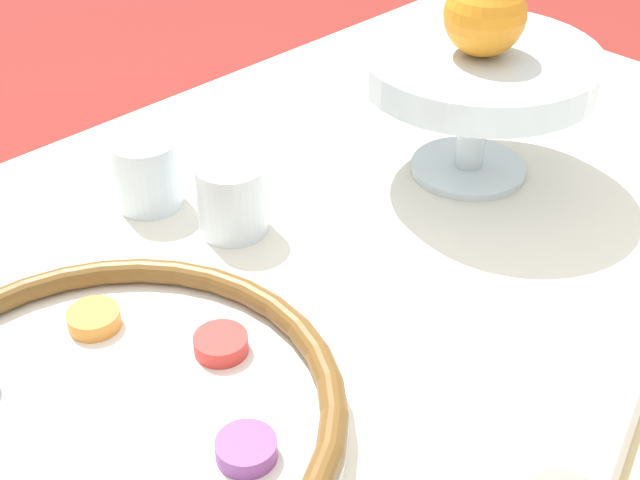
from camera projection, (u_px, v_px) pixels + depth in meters
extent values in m
cylinder|color=white|center=(104.00, 429.00, 0.62)|extent=(0.34, 0.34, 0.01)
torus|color=brown|center=(101.00, 414.00, 0.61)|extent=(0.34, 0.34, 0.02)
cylinder|color=red|center=(221.00, 344.00, 0.67)|extent=(0.04, 0.04, 0.01)
cylinder|color=orange|center=(94.00, 319.00, 0.69)|extent=(0.04, 0.04, 0.01)
cylinder|color=#844299|center=(246.00, 449.00, 0.59)|extent=(0.04, 0.04, 0.01)
cylinder|color=silver|center=(468.00, 168.00, 0.90)|extent=(0.12, 0.12, 0.01)
cylinder|color=silver|center=(473.00, 124.00, 0.87)|extent=(0.03, 0.03, 0.09)
cylinder|color=silver|center=(479.00, 66.00, 0.84)|extent=(0.23, 0.23, 0.03)
sphere|color=orange|center=(485.00, 15.00, 0.80)|extent=(0.08, 0.08, 0.08)
cylinder|color=white|center=(606.00, 395.00, 0.62)|extent=(0.20, 0.11, 0.05)
cylinder|color=silver|center=(490.00, 49.00, 1.07)|extent=(0.06, 0.06, 0.07)
cylinder|color=silver|center=(232.00, 198.00, 0.80)|extent=(0.06, 0.06, 0.07)
cylinder|color=silver|center=(146.00, 173.00, 0.84)|extent=(0.06, 0.06, 0.07)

